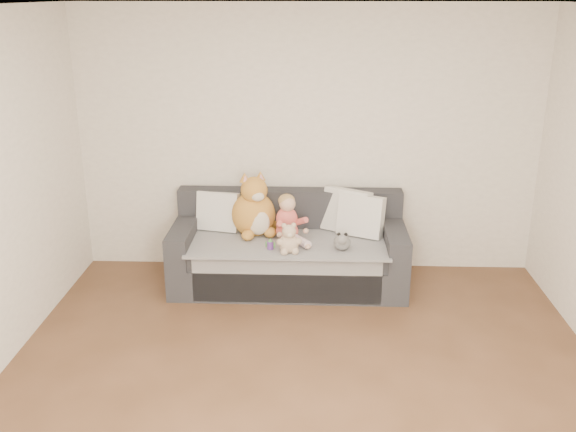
{
  "coord_description": "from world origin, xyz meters",
  "views": [
    {
      "loc": [
        0.05,
        -3.64,
        2.68
      ],
      "look_at": [
        -0.17,
        1.87,
        0.75
      ],
      "focal_mm": 40.0,
      "sensor_mm": 36.0,
      "label": 1
    }
  ],
  "objects_px": {
    "toddler": "(288,221)",
    "plush_cat": "(254,211)",
    "sippy_cup": "(270,244)",
    "teddy_bear": "(289,241)",
    "sofa": "(289,253)"
  },
  "relations": [
    {
      "from": "sofa",
      "to": "teddy_bear",
      "type": "bearing_deg",
      "value": -87.59
    },
    {
      "from": "plush_cat",
      "to": "sippy_cup",
      "type": "height_order",
      "value": "plush_cat"
    },
    {
      "from": "sofa",
      "to": "plush_cat",
      "type": "relative_size",
      "value": 3.43
    },
    {
      "from": "plush_cat",
      "to": "teddy_bear",
      "type": "relative_size",
      "value": 2.25
    },
    {
      "from": "sofa",
      "to": "toddler",
      "type": "height_order",
      "value": "toddler"
    },
    {
      "from": "sofa",
      "to": "plush_cat",
      "type": "distance_m",
      "value": 0.52
    },
    {
      "from": "plush_cat",
      "to": "sippy_cup",
      "type": "bearing_deg",
      "value": -88.56
    },
    {
      "from": "toddler",
      "to": "plush_cat",
      "type": "bearing_deg",
      "value": 130.07
    },
    {
      "from": "sippy_cup",
      "to": "plush_cat",
      "type": "bearing_deg",
      "value": 114.02
    },
    {
      "from": "plush_cat",
      "to": "sippy_cup",
      "type": "distance_m",
      "value": 0.47
    },
    {
      "from": "toddler",
      "to": "plush_cat",
      "type": "height_order",
      "value": "plush_cat"
    },
    {
      "from": "sofa",
      "to": "toddler",
      "type": "bearing_deg",
      "value": -90.54
    },
    {
      "from": "sippy_cup",
      "to": "teddy_bear",
      "type": "bearing_deg",
      "value": -22.0
    },
    {
      "from": "sofa",
      "to": "sippy_cup",
      "type": "distance_m",
      "value": 0.42
    },
    {
      "from": "toddler",
      "to": "sippy_cup",
      "type": "distance_m",
      "value": 0.31
    }
  ]
}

